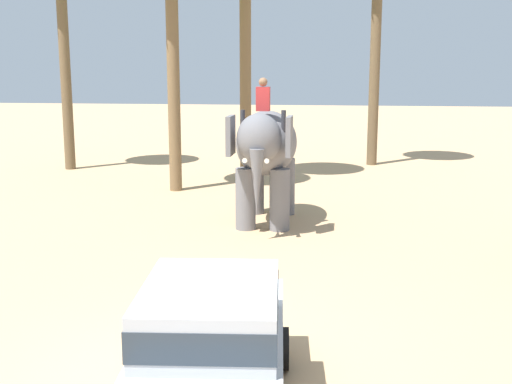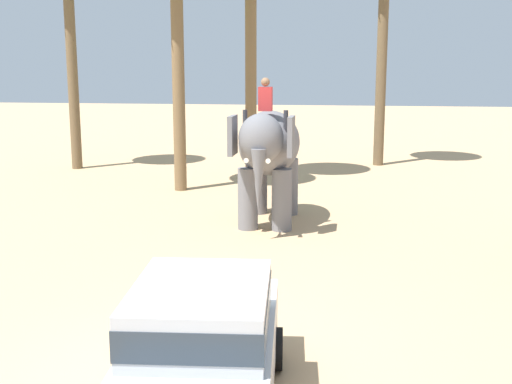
% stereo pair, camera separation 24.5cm
% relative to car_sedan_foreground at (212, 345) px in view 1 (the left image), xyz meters
% --- Properties ---
extents(ground_plane, '(120.00, 120.00, 0.00)m').
position_rel_car_sedan_foreground_xyz_m(ground_plane, '(-0.34, 0.90, -0.93)').
color(ground_plane, tan).
extents(car_sedan_foreground, '(2.13, 4.23, 1.70)m').
position_rel_car_sedan_foreground_xyz_m(car_sedan_foreground, '(0.00, 0.00, 0.00)').
color(car_sedan_foreground, '#B7BABF').
rests_on(car_sedan_foreground, ground).
extents(elephant_with_mahout, '(1.62, 3.87, 3.88)m').
position_rel_car_sedan_foreground_xyz_m(elephant_with_mahout, '(-0.41, 9.86, 1.06)').
color(elephant_with_mahout, slate).
rests_on(elephant_with_mahout, ground).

